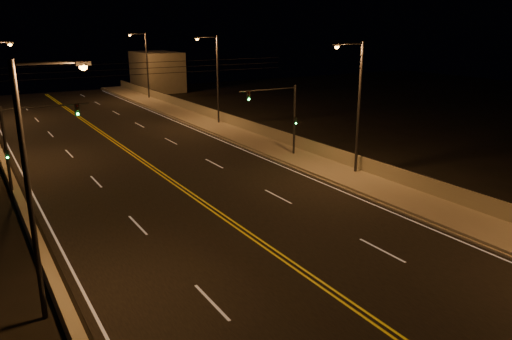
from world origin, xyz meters
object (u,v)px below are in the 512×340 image
streetlight_4 (35,177)px  traffic_signal_left (24,140)px  streetlight_2 (215,75)px  streetlight_3 (145,62)px  traffic_signal_right (284,113)px  streetlight_1 (356,101)px

streetlight_4 → traffic_signal_left: size_ratio=1.60×
streetlight_2 → traffic_signal_left: 25.36m
streetlight_3 → streetlight_4: 55.87m
traffic_signal_right → traffic_signal_left: 18.74m
streetlight_2 → traffic_signal_right: size_ratio=1.60×
streetlight_1 → traffic_signal_left: (-20.29, 6.49, -1.65)m
streetlight_2 → streetlight_4: bearing=-126.1°
streetlight_4 → traffic_signal_right: streetlight_4 is taller
streetlight_4 → traffic_signal_right: size_ratio=1.60×
streetlight_1 → streetlight_2: same height
traffic_signal_left → traffic_signal_right: bearing=0.0°
streetlight_2 → traffic_signal_left: size_ratio=1.60×
streetlight_3 → traffic_signal_left: bearing=-118.6°
traffic_signal_right → traffic_signal_left: (-18.74, 0.00, 0.00)m
streetlight_1 → streetlight_2: bearing=90.0°
streetlight_3 → traffic_signal_right: 37.31m
streetlight_1 → streetlight_4: same height
streetlight_4 → traffic_signal_left: streetlight_4 is taller
streetlight_3 → streetlight_4: size_ratio=1.00×
streetlight_3 → traffic_signal_right: bearing=-92.4°
streetlight_2 → streetlight_3: 22.13m
streetlight_3 → streetlight_1: bearing=-90.0°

